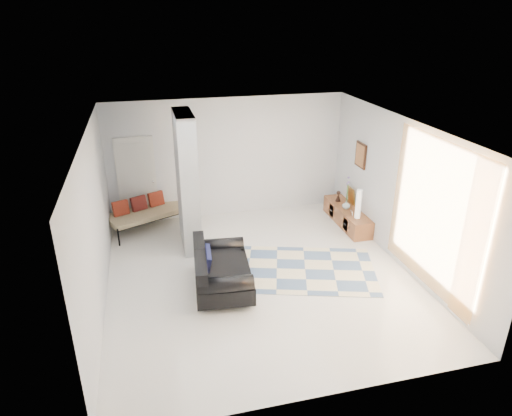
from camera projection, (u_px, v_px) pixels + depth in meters
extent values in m
plane|color=white|center=(260.00, 276.00, 8.51)|extent=(6.00, 6.00, 0.00)
plane|color=white|center=(260.00, 128.00, 7.40)|extent=(6.00, 6.00, 0.00)
plane|color=silver|center=(228.00, 158.00, 10.63)|extent=(6.00, 0.00, 6.00)
plane|color=silver|center=(325.00, 306.00, 5.29)|extent=(6.00, 0.00, 6.00)
plane|color=silver|center=(95.00, 224.00, 7.35)|extent=(0.00, 6.00, 6.00)
plane|color=silver|center=(401.00, 193.00, 8.57)|extent=(0.00, 6.00, 6.00)
cube|color=#9FA4A6|center=(187.00, 182.00, 9.14)|extent=(0.35, 1.20, 2.80)
cube|color=silver|center=(137.00, 181.00, 10.28)|extent=(0.85, 0.06, 2.04)
plane|color=#FFAC43|center=(434.00, 216.00, 7.51)|extent=(0.00, 2.55, 2.55)
cube|color=#351B0E|center=(361.00, 155.00, 9.98)|extent=(0.04, 0.45, 0.55)
cube|color=brown|center=(347.00, 216.00, 10.51)|extent=(0.45, 1.77, 0.40)
cube|color=#351B0E|center=(346.00, 224.00, 10.11)|extent=(0.02, 0.24, 0.28)
cube|color=#351B0E|center=(332.00, 210.00, 10.81)|extent=(0.02, 0.24, 0.28)
cube|color=#BB8A37|center=(351.00, 196.00, 10.61)|extent=(0.09, 0.32, 0.40)
cube|color=silver|center=(351.00, 213.00, 10.03)|extent=(0.04, 0.10, 0.12)
cylinder|color=silver|center=(203.00, 309.00, 7.49)|extent=(0.05, 0.05, 0.10)
cylinder|color=silver|center=(200.00, 267.00, 8.72)|extent=(0.05, 0.05, 0.10)
cylinder|color=silver|center=(249.00, 305.00, 7.59)|extent=(0.05, 0.05, 0.10)
cylinder|color=silver|center=(239.00, 264.00, 8.82)|extent=(0.05, 0.05, 0.10)
cube|color=black|center=(223.00, 275.00, 8.08)|extent=(1.10, 1.68, 0.30)
cube|color=black|center=(200.00, 260.00, 7.89)|extent=(0.35, 1.61, 0.36)
cylinder|color=black|center=(226.00, 285.00, 7.37)|extent=(0.93, 0.36, 0.28)
cylinder|color=black|center=(219.00, 246.00, 8.60)|extent=(0.93, 0.36, 0.28)
cube|color=black|center=(207.00, 259.00, 7.90)|extent=(0.19, 0.60, 0.31)
cylinder|color=black|center=(119.00, 237.00, 9.54)|extent=(0.04, 0.04, 0.40)
cylinder|color=black|center=(193.00, 215.00, 10.58)|extent=(0.04, 0.04, 0.40)
cylinder|color=black|center=(105.00, 225.00, 10.07)|extent=(0.04, 0.04, 0.40)
cylinder|color=black|center=(177.00, 205.00, 11.12)|extent=(0.04, 0.04, 0.40)
cube|color=#C7BB91|center=(149.00, 213.00, 10.26)|extent=(1.99, 1.47, 0.12)
cube|color=maroon|center=(121.00, 208.00, 9.94)|extent=(0.38, 0.29, 0.33)
cube|color=#5E1C17|center=(139.00, 203.00, 10.18)|extent=(0.38, 0.29, 0.33)
cube|color=maroon|center=(156.00, 199.00, 10.43)|extent=(0.38, 0.29, 0.33)
cube|color=beige|center=(305.00, 269.00, 8.72)|extent=(3.02, 2.44, 0.01)
cylinder|color=silver|center=(358.00, 204.00, 9.83)|extent=(0.12, 0.12, 0.64)
imported|color=silver|center=(346.00, 205.00, 10.38)|extent=(0.19, 0.19, 0.19)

